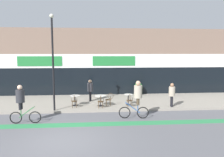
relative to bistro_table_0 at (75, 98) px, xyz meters
The scene contains 17 objects.
ground_plane 6.04m from the bistro_table_0, 90.80° to the right, with size 120.00×120.00×0.00m, color #5B5B60.
sidewalk_slab 1.38m from the bistro_table_0, 93.83° to the left, with size 40.00×5.50×0.12m, color gray.
storefront_facade 6.40m from the bistro_table_0, 90.80° to the left, with size 40.00×4.06×5.97m.
bike_lane_stripe 3.91m from the bistro_table_0, 91.24° to the right, with size 36.00×0.70×0.01m, color #2D844C.
bistro_table_0 is the anchor object (origin of this frame).
bistro_table_1 1.81m from the bistro_table_0, ahead, with size 0.80×0.80×0.74m.
bistro_table_2 3.79m from the bistro_table_0, ahead, with size 0.61×0.61×0.77m.
cafe_chair_0_near 0.63m from the bistro_table_0, 89.57° to the right, with size 0.42×0.59×0.90m.
cafe_chair_1_near 2.00m from the bistro_table_0, 26.27° to the right, with size 0.41×0.58×0.90m.
cafe_chair_1_side 2.43m from the bistro_table_0, ahead, with size 0.59×0.43×0.90m.
cafe_chair_2_near 3.87m from the bistro_table_0, 10.66° to the right, with size 0.44×0.59×0.90m.
planter_pot 6.30m from the bistro_table_0, 33.54° to the left, with size 0.74×0.74×1.13m.
lamp_post 3.42m from the bistro_table_0, 135.16° to the right, with size 0.26×0.26×6.12m.
cyclist_0 4.92m from the bistro_table_0, 37.57° to the right, with size 1.77×0.57×2.24m.
cyclist_1 4.29m from the bistro_table_0, 127.34° to the right, with size 1.69×0.48×2.13m.
pedestrian_near_end 6.78m from the bistro_table_0, ahead, with size 0.47×0.47×1.65m.
pedestrian_far_end 1.80m from the bistro_table_0, 52.58° to the left, with size 0.46×0.46×1.67m.
Camera 1 is at (1.47, -9.31, 3.87)m, focal length 35.00 mm.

